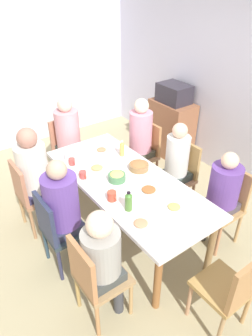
{
  "coord_description": "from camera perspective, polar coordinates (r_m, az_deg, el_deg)",
  "views": [
    {
      "loc": [
        2.17,
        -1.57,
        2.63
      ],
      "look_at": [
        0.0,
        0.0,
        0.9
      ],
      "focal_mm": 32.94,
      "sensor_mm": 36.0,
      "label": 1
    }
  ],
  "objects": [
    {
      "name": "cup_0",
      "position": [
        3.56,
        -9.96,
        1.15
      ],
      "size": [
        0.11,
        0.07,
        0.08
      ],
      "color": "#C34943",
      "rests_on": "dining_table"
    },
    {
      "name": "person_2",
      "position": [
        3.35,
        17.47,
        -4.16
      ],
      "size": [
        0.32,
        0.32,
        1.15
      ],
      "color": "#463A3D",
      "rests_on": "ground_plane"
    },
    {
      "name": "person_0",
      "position": [
        4.13,
        2.61,
        5.86
      ],
      "size": [
        0.3,
        0.3,
        1.28
      ],
      "color": "#3B363F",
      "rests_on": "ground_plane"
    },
    {
      "name": "person_1",
      "position": [
        3.7,
        9.23,
        1.11
      ],
      "size": [
        0.3,
        0.3,
        1.2
      ],
      "color": "#393D44",
      "rests_on": "ground_plane"
    },
    {
      "name": "chair_2",
      "position": [
        3.52,
        17.91,
        -6.0
      ],
      "size": [
        0.4,
        0.4,
        0.9
      ],
      "color": "#AB8250",
      "rests_on": "ground_plane"
    },
    {
      "name": "chair_1",
      "position": [
        3.86,
        9.96,
        -0.93
      ],
      "size": [
        0.4,
        0.4,
        0.9
      ],
      "color": "#AD795B",
      "rests_on": "ground_plane"
    },
    {
      "name": "wall_left",
      "position": [
        5.48,
        -19.03,
        17.14
      ],
      "size": [
        0.12,
        4.12,
        2.6
      ],
      "primitive_type": "cube",
      "color": "silver",
      "rests_on": "ground_plane"
    },
    {
      "name": "cup_3",
      "position": [
        3.31,
        -7.97,
        -1.26
      ],
      "size": [
        0.11,
        0.08,
        0.08
      ],
      "color": "#C44743",
      "rests_on": "dining_table"
    },
    {
      "name": "person_3",
      "position": [
        3.51,
        -16.63,
        -0.54
      ],
      "size": [
        0.33,
        0.33,
        1.29
      ],
      "color": "#263444",
      "rests_on": "ground_plane"
    },
    {
      "name": "person_5",
      "position": [
        2.56,
        -4.33,
        -15.93
      ],
      "size": [
        0.32,
        0.32,
        1.16
      ],
      "color": "#3E4545",
      "rests_on": "ground_plane"
    },
    {
      "name": "cup_2",
      "position": [
        2.97,
        -2.62,
        -5.2
      ],
      "size": [
        0.13,
        0.09,
        0.1
      ],
      "color": "#C94934",
      "rests_on": "dining_table"
    },
    {
      "name": "bottle_1",
      "position": [
        2.83,
        0.49,
        -6.23
      ],
      "size": [
        0.07,
        0.07,
        0.2
      ],
      "color": "#4D7B33",
      "rests_on": "dining_table"
    },
    {
      "name": "chair_7",
      "position": [
        3.12,
        -12.59,
        -10.86
      ],
      "size": [
        0.4,
        0.4,
        0.9
      ],
      "color": "#2C3A42",
      "rests_on": "ground_plane"
    },
    {
      "name": "person_7",
      "position": [
        2.99,
        -11.6,
        -6.86
      ],
      "size": [
        0.33,
        0.33,
        1.25
      ],
      "color": "#2A3243",
      "rests_on": "ground_plane"
    },
    {
      "name": "wall_back",
      "position": [
        4.38,
        22.24,
        12.83
      ],
      "size": [
        5.93,
        0.12,
        2.6
      ],
      "primitive_type": "cube",
      "color": "silver",
      "rests_on": "ground_plane"
    },
    {
      "name": "cup_1",
      "position": [
        3.66,
        -10.65,
        2.13
      ],
      "size": [
        0.12,
        0.09,
        0.08
      ],
      "color": "white",
      "rests_on": "dining_table"
    },
    {
      "name": "bowl_0",
      "position": [
        3.43,
        2.4,
        0.38
      ],
      "size": [
        0.22,
        0.22,
        0.08
      ],
      "color": "olive",
      "rests_on": "dining_table"
    },
    {
      "name": "plate_0",
      "position": [
        3.11,
        4.22,
        -4.16
      ],
      "size": [
        0.26,
        0.26,
        0.04
      ],
      "color": "silver",
      "rests_on": "dining_table"
    },
    {
      "name": "side_cabinet",
      "position": [
        5.11,
        8.32,
        7.24
      ],
      "size": [
        0.7,
        0.44,
        0.9
      ],
      "primitive_type": "cube",
      "color": "brown",
      "rests_on": "ground_plane"
    },
    {
      "name": "dining_table",
      "position": [
        3.32,
        0.0,
        -3.32
      ],
      "size": [
        2.09,
        0.89,
        0.75
      ],
      "color": "white",
      "rests_on": "ground_plane"
    },
    {
      "name": "chair_3",
      "position": [
        3.64,
        -17.26,
        -4.45
      ],
      "size": [
        0.4,
        0.4,
        0.9
      ],
      "color": "#AC7852",
      "rests_on": "ground_plane"
    },
    {
      "name": "person_4",
      "position": [
        4.27,
        -10.64,
        6.29
      ],
      "size": [
        0.32,
        0.32,
        1.26
      ],
      "color": "#3C4741",
      "rests_on": "ground_plane"
    },
    {
      "name": "plate_1",
      "position": [
        3.45,
        -5.39,
        -0.09
      ],
      "size": [
        0.23,
        0.23,
        0.04
      ],
      "color": "#E3EAC5",
      "rests_on": "dining_table"
    },
    {
      "name": "plate_2",
      "position": [
        3.79,
        -4.56,
        3.26
      ],
      "size": [
        0.21,
        0.21,
        0.04
      ],
      "color": "white",
      "rests_on": "dining_table"
    },
    {
      "name": "chair_6",
      "position": [
        2.74,
        18.98,
        -20.3
      ],
      "size": [
        0.4,
        0.4,
        0.9
      ],
      "color": "#AE8649",
      "rests_on": "ground_plane"
    },
    {
      "name": "bottle_0",
      "position": [
        3.66,
        -0.75,
        3.59
      ],
      "size": [
        0.06,
        0.06,
        0.2
      ],
      "color": "tan",
      "rests_on": "dining_table"
    },
    {
      "name": "plate_3",
      "position": [
        2.73,
        2.75,
        -10.34
      ],
      "size": [
        0.23,
        0.23,
        0.04
      ],
      "color": "silver",
      "rests_on": "dining_table"
    },
    {
      "name": "microwave",
      "position": [
        4.88,
        8.88,
        13.49
      ],
      "size": [
        0.48,
        0.36,
        0.28
      ],
      "primitive_type": "cube",
      "color": "#2B2731",
      "rests_on": "side_cabinet"
    },
    {
      "name": "chair_5",
      "position": [
        2.68,
        -5.88,
        -19.44
      ],
      "size": [
        0.4,
        0.4,
        0.9
      ],
      "color": "#A38055",
      "rests_on": "ground_plane"
    },
    {
      "name": "chair_0",
      "position": [
        4.29,
        3.47,
        3.25
      ],
      "size": [
        0.4,
        0.4,
        0.9
      ],
      "color": "#A67858",
      "rests_on": "ground_plane"
    },
    {
      "name": "ground_plane",
      "position": [
        3.75,
        0.0,
        -11.61
      ],
      "size": [
        6.83,
        6.83,
        0.0
      ],
      "primitive_type": "plane",
      "color": "tan"
    },
    {
      "name": "plate_4",
      "position": [
        2.92,
        8.87,
        -7.27
      ],
      "size": [
        0.21,
        0.21,
        0.04
      ],
      "color": "silver",
      "rests_on": "dining_table"
    },
    {
      "name": "bowl_1",
      "position": [
        3.24,
        -1.7,
        -1.59
      ],
      "size": [
        0.18,
        0.18,
        0.1
      ],
      "color": "#477C4D",
      "rests_on": "dining_table"
    },
    {
      "name": "chair_4",
      "position": [
        4.46,
        -10.83,
        3.86
      ],
      "size": [
        0.4,
        0.4,
        0.9
      ],
      "color": "tan",
      "rests_on": "ground_plane"
    }
  ]
}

